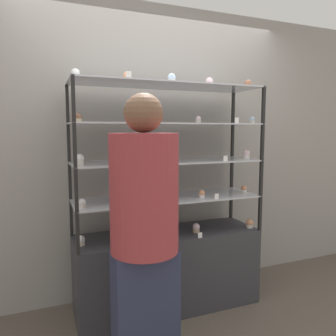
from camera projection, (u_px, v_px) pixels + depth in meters
name	position (u px, v px, depth m)	size (l,w,h in m)	color
ground_plane	(168.00, 306.00, 2.80)	(20.00, 20.00, 0.00)	brown
back_wall	(153.00, 152.00, 3.00)	(8.00, 0.05, 2.60)	gray
display_base	(168.00, 270.00, 2.76)	(1.53, 0.47, 0.65)	#333338
display_riser_lower	(168.00, 199.00, 2.69)	(1.53, 0.47, 0.30)	black
display_riser_middle	(168.00, 163.00, 2.66)	(1.53, 0.47, 0.30)	black
display_riser_upper	(168.00, 125.00, 2.62)	(1.53, 0.47, 0.30)	black
display_riser_top	(168.00, 87.00, 2.59)	(1.53, 0.47, 0.30)	black
layer_cake_centerpiece	(145.00, 225.00, 2.70)	(0.20, 0.20, 0.14)	#C66660
sheet_cake_frosted	(137.00, 158.00, 2.52)	(0.23, 0.17, 0.06)	brown
cupcake_0	(81.00, 241.00, 2.42)	(0.06, 0.06, 0.08)	beige
cupcake_1	(196.00, 228.00, 2.74)	(0.06, 0.06, 0.08)	#CCB28C
cupcake_2	(249.00, 224.00, 2.86)	(0.06, 0.06, 0.08)	white
price_tag_0	(200.00, 235.00, 2.59)	(0.04, 0.00, 0.04)	white
cupcake_3	(82.00, 203.00, 2.32)	(0.05, 0.05, 0.06)	beige
cupcake_4	(146.00, 198.00, 2.51)	(0.05, 0.05, 0.06)	white
cupcake_5	(202.00, 194.00, 2.66)	(0.05, 0.05, 0.06)	white
cupcake_6	(244.00, 189.00, 2.89)	(0.05, 0.05, 0.06)	white
price_tag_1	(217.00, 196.00, 2.61)	(0.04, 0.00, 0.04)	white
cupcake_7	(80.00, 160.00, 2.34)	(0.06, 0.06, 0.08)	beige
cupcake_8	(170.00, 157.00, 2.61)	(0.06, 0.06, 0.08)	beige
cupcake_9	(246.00, 154.00, 2.84)	(0.06, 0.06, 0.08)	white
price_tag_2	(225.00, 158.00, 2.60)	(0.04, 0.00, 0.04)	white
cupcake_10	(78.00, 118.00, 2.25)	(0.05, 0.05, 0.06)	#CCB28C
cupcake_11	(145.00, 119.00, 2.44)	(0.05, 0.05, 0.06)	white
cupcake_12	(198.00, 120.00, 2.66)	(0.05, 0.05, 0.06)	beige
cupcake_13	(252.00, 120.00, 2.78)	(0.05, 0.05, 0.06)	beige
price_tag_3	(237.00, 120.00, 2.60)	(0.04, 0.00, 0.04)	white
cupcake_14	(75.00, 74.00, 2.28)	(0.06, 0.06, 0.07)	#CCB28C
cupcake_15	(127.00, 76.00, 2.39)	(0.06, 0.06, 0.07)	#CCB28C
cupcake_16	(172.00, 78.00, 2.48)	(0.06, 0.06, 0.07)	white
cupcake_17	(209.00, 82.00, 2.66)	(0.06, 0.06, 0.07)	white
cupcake_18	(248.00, 84.00, 2.78)	(0.06, 0.06, 0.07)	beige
price_tag_4	(129.00, 74.00, 2.25)	(0.04, 0.00, 0.04)	white
donut_glazed	(196.00, 85.00, 2.74)	(0.14, 0.14, 0.03)	#EFB2BC
customer_figure	(144.00, 231.00, 1.91)	(0.40, 0.40, 1.70)	#282D47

